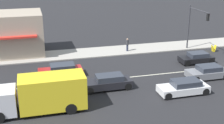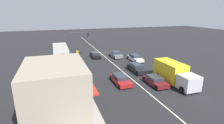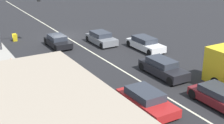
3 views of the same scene
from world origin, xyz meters
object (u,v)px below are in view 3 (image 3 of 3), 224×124
object	(u,v)px
pedestrian	(12,68)
van_white	(145,44)
suv_grey	(101,38)
sedan_maroon	(220,97)
traffic_signal_main	(12,10)
suv_black	(58,41)
warning_aframe_sign	(15,38)
sedan_dark	(163,68)
hatchback_red	(146,100)

from	to	relation	value
pedestrian	van_white	world-z (taller)	pedestrian
pedestrian	suv_grey	size ratio (longest dim) A/B	0.41
sedan_maroon	suv_grey	distance (m)	16.08
traffic_signal_main	van_white	size ratio (longest dim) A/B	1.26
suv_black	warning_aframe_sign	bearing A→B (deg)	-52.37
pedestrian	warning_aframe_sign	xyz separation A→B (m)	(-2.80, -10.61, -0.55)
suv_grey	sedan_maroon	bearing A→B (deg)	90.00
sedan_dark	suv_black	size ratio (longest dim) A/B	1.17
traffic_signal_main	van_white	distance (m)	13.55
pedestrian	suv_grey	distance (m)	11.65
van_white	sedan_maroon	bearing A→B (deg)	76.90
hatchback_red	van_white	size ratio (longest dim) A/B	0.99
warning_aframe_sign	suv_black	world-z (taller)	suv_black
sedan_dark	suv_black	world-z (taller)	sedan_dark
traffic_signal_main	suv_grey	size ratio (longest dim) A/B	1.39
traffic_signal_main	suv_black	bearing A→B (deg)	157.07
sedan_maroon	suv_grey	xyz separation A→B (m)	(0.00, -16.08, 0.03)
hatchback_red	suv_grey	distance (m)	14.72
sedan_maroon	traffic_signal_main	bearing A→B (deg)	-66.37
pedestrian	sedan_maroon	bearing A→B (deg)	133.53
hatchback_red	van_white	xyz separation A→B (m)	(-7.20, -10.00, 0.03)
pedestrian	suv_grey	xyz separation A→B (m)	(-10.51, -5.01, -0.36)
hatchback_red	suv_black	world-z (taller)	hatchback_red
warning_aframe_sign	sedan_dark	xyz separation A→B (m)	(-7.71, 15.87, 0.23)
traffic_signal_main	hatchback_red	distance (m)	17.75
warning_aframe_sign	suv_grey	xyz separation A→B (m)	(-7.71, 5.59, 0.19)
sedan_dark	sedan_maroon	bearing A→B (deg)	90.00
hatchback_red	sedan_dark	size ratio (longest dim) A/B	0.99
van_white	suv_grey	bearing A→B (deg)	-55.32
suv_black	suv_grey	distance (m)	4.59
pedestrian	suv_black	world-z (taller)	pedestrian
sedan_dark	suv_black	xyz separation A→B (m)	(4.40, -11.57, -0.06)
traffic_signal_main	hatchback_red	xyz separation A→B (m)	(-3.92, 17.00, -3.31)
traffic_signal_main	suv_black	xyz separation A→B (m)	(-3.92, 1.66, -3.31)
warning_aframe_sign	pedestrian	bearing A→B (deg)	75.23
traffic_signal_main	pedestrian	xyz separation A→B (m)	(2.19, 7.97, -2.92)
pedestrian	hatchback_red	distance (m)	10.91
warning_aframe_sign	hatchback_red	size ratio (longest dim) A/B	0.19
pedestrian	hatchback_red	world-z (taller)	pedestrian
hatchback_red	sedan_dark	bearing A→B (deg)	-139.43
sedan_dark	suv_black	distance (m)	12.38
hatchback_red	suv_grey	bearing A→B (deg)	-107.40
warning_aframe_sign	van_white	distance (m)	14.26
van_white	suv_black	distance (m)	8.96
van_white	suv_grey	size ratio (longest dim) A/B	1.10
sedan_dark	van_white	xyz separation A→B (m)	(-2.80, -6.23, -0.03)
suv_grey	traffic_signal_main	bearing A→B (deg)	-19.53
pedestrian	suv_black	size ratio (longest dim) A/B	0.43
sedan_maroon	pedestrian	bearing A→B (deg)	-46.47
hatchback_red	van_white	world-z (taller)	van_white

